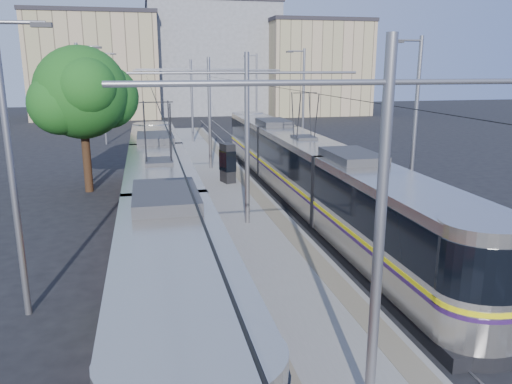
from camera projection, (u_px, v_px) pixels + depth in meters
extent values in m
plane|color=black|center=(305.00, 320.00, 13.69)|extent=(160.00, 160.00, 0.00)
cube|color=gray|center=(217.00, 180.00, 29.74)|extent=(4.00, 50.00, 0.30)
cube|color=gray|center=(193.00, 179.00, 29.40)|extent=(0.70, 50.00, 0.01)
cube|color=gray|center=(241.00, 176.00, 30.01)|extent=(0.70, 50.00, 0.01)
cube|color=gray|center=(144.00, 186.00, 28.87)|extent=(0.07, 70.00, 0.03)
cube|color=gray|center=(169.00, 185.00, 29.17)|extent=(0.07, 70.00, 0.03)
cube|color=gray|center=(264.00, 180.00, 30.38)|extent=(0.07, 70.00, 0.03)
cube|color=gray|center=(287.00, 179.00, 30.68)|extent=(0.07, 70.00, 0.03)
cube|color=black|center=(163.00, 242.00, 19.19)|extent=(2.30, 27.67, 0.40)
cube|color=#B3AEA4|center=(161.00, 200.00, 18.78)|extent=(2.40, 26.07, 2.90)
cube|color=black|center=(160.00, 187.00, 18.66)|extent=(2.43, 26.07, 1.30)
cube|color=yellow|center=(161.00, 210.00, 18.88)|extent=(2.43, 26.07, 0.12)
cube|color=#BD0D0A|center=(162.00, 223.00, 19.01)|extent=(2.42, 26.07, 1.10)
cube|color=#2D2D30|center=(159.00, 158.00, 18.39)|extent=(1.68, 3.00, 0.30)
cube|color=black|center=(303.00, 199.00, 25.38)|extent=(2.30, 29.47, 0.40)
cube|color=#B5AFA6|center=(303.00, 167.00, 24.97)|extent=(2.40, 27.87, 2.90)
cube|color=black|center=(304.00, 157.00, 24.85)|extent=(2.43, 27.87, 1.30)
cube|color=yellow|center=(303.00, 175.00, 25.07)|extent=(2.43, 27.87, 0.12)
cube|color=#2F154A|center=(303.00, 178.00, 25.11)|extent=(2.43, 27.87, 0.10)
cube|color=#2D2D30|center=(304.00, 135.00, 24.58)|extent=(1.68, 3.00, 0.30)
cylinder|color=slate|center=(379.00, 236.00, 8.97)|extent=(0.20, 0.20, 7.00)
cylinder|color=slate|center=(389.00, 82.00, 8.31)|extent=(9.20, 0.10, 0.10)
cylinder|color=slate|center=(247.00, 141.00, 20.33)|extent=(0.20, 0.20, 7.00)
cylinder|color=slate|center=(247.00, 73.00, 19.66)|extent=(9.20, 0.10, 0.10)
cylinder|color=slate|center=(210.00, 114.00, 31.69)|extent=(0.20, 0.20, 7.00)
cylinder|color=slate|center=(209.00, 70.00, 31.02)|extent=(9.20, 0.10, 0.10)
cylinder|color=slate|center=(192.00, 101.00, 43.04)|extent=(0.20, 0.20, 7.00)
cylinder|color=slate|center=(191.00, 69.00, 42.38)|extent=(9.20, 0.10, 0.10)
cylinder|color=black|center=(151.00, 88.00, 27.66)|extent=(0.02, 70.00, 0.02)
cylinder|color=black|center=(277.00, 87.00, 29.17)|extent=(0.02, 70.00, 0.02)
cylinder|color=slate|center=(12.00, 175.00, 13.03)|extent=(0.18, 0.18, 8.00)
cube|color=#2D2D30|center=(41.00, 25.00, 12.34)|extent=(0.50, 0.22, 0.12)
cylinder|color=slate|center=(82.00, 116.00, 28.18)|extent=(0.18, 0.18, 8.00)
cube|color=#2D2D30|center=(97.00, 47.00, 27.48)|extent=(0.50, 0.22, 0.12)
cylinder|color=slate|center=(103.00, 99.00, 43.32)|extent=(0.18, 0.18, 8.00)
cube|color=#2D2D30|center=(113.00, 54.00, 42.63)|extent=(0.50, 0.22, 0.12)
cylinder|color=slate|center=(415.00, 131.00, 21.85)|extent=(0.18, 0.18, 8.00)
cube|color=#2D2D30|center=(398.00, 41.00, 20.70)|extent=(0.50, 0.22, 0.12)
cylinder|color=slate|center=(303.00, 104.00, 36.99)|extent=(0.18, 0.18, 8.00)
cube|color=#2D2D30|center=(290.00, 52.00, 35.84)|extent=(0.50, 0.22, 0.12)
cylinder|color=slate|center=(257.00, 93.00, 52.14)|extent=(0.18, 0.18, 8.00)
cube|color=#2D2D30|center=(246.00, 56.00, 50.99)|extent=(0.50, 0.22, 0.12)
cube|color=black|center=(228.00, 163.00, 28.30)|extent=(0.82, 1.09, 2.22)
cube|color=black|center=(228.00, 161.00, 28.26)|extent=(0.87, 1.13, 1.16)
cylinder|color=#382314|center=(87.00, 163.00, 27.28)|extent=(0.45, 0.45, 3.26)
sphere|color=#194B15|center=(81.00, 93.00, 26.36)|extent=(4.89, 4.89, 4.89)
sphere|color=#194B15|center=(107.00, 97.00, 27.46)|extent=(3.46, 3.46, 3.46)
cube|color=tan|center=(97.00, 68.00, 66.78)|extent=(16.00, 12.00, 13.12)
cube|color=#262328|center=(93.00, 14.00, 65.11)|extent=(16.32, 12.24, 0.50)
cube|color=gray|center=(211.00, 60.00, 73.66)|extent=(18.00, 14.00, 15.17)
cube|color=#262328|center=(210.00, 4.00, 71.74)|extent=(18.36, 14.28, 0.50)
cube|color=tan|center=(315.00, 70.00, 71.23)|extent=(14.00, 10.00, 12.54)
cube|color=#262328|center=(316.00, 22.00, 69.63)|extent=(14.28, 10.20, 0.50)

